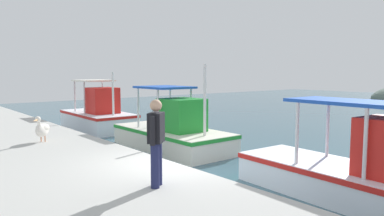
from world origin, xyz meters
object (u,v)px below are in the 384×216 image
object	(u,v)px
fisherman_standing	(156,139)
pelican	(42,129)
fishing_boat_nearest	(99,116)
fishing_boat_second	(173,132)
fishing_boat_third	(372,178)

from	to	relation	value
fisherman_standing	pelican	bearing A→B (deg)	-177.19
fishing_boat_nearest	fishing_boat_second	world-z (taller)	fishing_boat_second
fishing_boat_nearest	pelican	world-z (taller)	fishing_boat_nearest
fisherman_standing	fishing_boat_nearest	bearing A→B (deg)	159.85
fishing_boat_third	pelican	world-z (taller)	fishing_boat_third
fishing_boat_nearest	fisherman_standing	size ratio (longest dim) A/B	2.98
fishing_boat_nearest	fisherman_standing	xyz separation A→B (m)	(11.60, -4.26, 0.98)
pelican	fisherman_standing	xyz separation A→B (m)	(5.77, 0.28, 0.49)
fishing_boat_second	pelican	xyz separation A→B (m)	(-0.38, -4.66, 0.56)
pelican	fishing_boat_second	bearing A→B (deg)	85.29
fishing_boat_nearest	fishing_boat_second	distance (m)	6.21
fishing_boat_third	fisherman_standing	bearing A→B (deg)	-116.51
fishing_boat_nearest	pelican	bearing A→B (deg)	-37.93
fishing_boat_second	pelican	distance (m)	4.71
fishing_boat_nearest	fishing_boat_second	size ratio (longest dim) A/B	0.93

